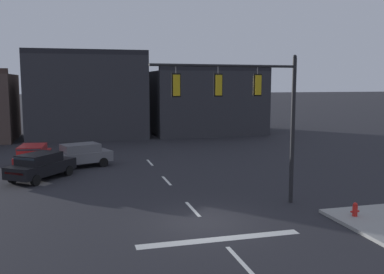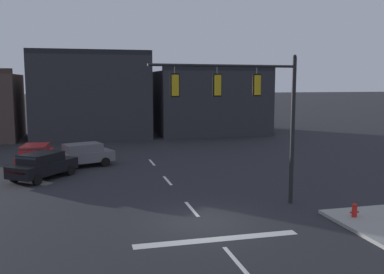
# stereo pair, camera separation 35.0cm
# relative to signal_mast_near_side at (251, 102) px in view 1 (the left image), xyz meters

# --- Properties ---
(ground_plane) EXTENTS (400.00, 400.00, 0.00)m
(ground_plane) POSITION_rel_signal_mast_near_side_xyz_m (-2.70, -1.65, -4.98)
(ground_plane) COLOR #232328
(stop_bar_paint) EXTENTS (6.40, 0.50, 0.01)m
(stop_bar_paint) POSITION_rel_signal_mast_near_side_xyz_m (-2.70, -3.65, -4.97)
(stop_bar_paint) COLOR silver
(stop_bar_paint) RESTS_ON ground
(lane_centreline) EXTENTS (0.16, 26.40, 0.01)m
(lane_centreline) POSITION_rel_signal_mast_near_side_xyz_m (-2.70, 0.35, -4.97)
(lane_centreline) COLOR silver
(lane_centreline) RESTS_ON ground
(signal_mast_near_side) EXTENTS (7.14, 0.72, 7.16)m
(signal_mast_near_side) POSITION_rel_signal_mast_near_side_xyz_m (0.00, 0.00, 0.00)
(signal_mast_near_side) COLOR black
(signal_mast_near_side) RESTS_ON ground
(car_lot_nearside) EXTENTS (4.75, 3.17, 1.61)m
(car_lot_nearside) POSITION_rel_signal_mast_near_side_xyz_m (-7.71, 12.02, -4.12)
(car_lot_nearside) COLOR slate
(car_lot_nearside) RESTS_ON ground
(car_lot_middle) EXTENTS (2.22, 4.57, 1.61)m
(car_lot_middle) POSITION_rel_signal_mast_near_side_xyz_m (-10.76, 12.37, -4.12)
(car_lot_middle) COLOR #A81E1E
(car_lot_middle) RESTS_ON ground
(car_lot_farside) EXTENTS (4.11, 4.59, 1.61)m
(car_lot_farside) POSITION_rel_signal_mast_near_side_xyz_m (-9.98, 8.67, -4.12)
(car_lot_farside) COLOR black
(car_lot_farside) RESTS_ON ground
(fire_hydrant) EXTENTS (0.40, 0.30, 0.75)m
(fire_hydrant) POSITION_rel_signal_mast_near_side_xyz_m (3.65, -2.93, -4.65)
(fire_hydrant) COLOR red
(fire_hydrant) RESTS_ON ground
(building_row) EXTENTS (35.92, 10.69, 9.01)m
(building_row) POSITION_rel_signal_mast_near_side_xyz_m (-4.06, 29.31, -1.21)
(building_row) COLOR #473833
(building_row) RESTS_ON ground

